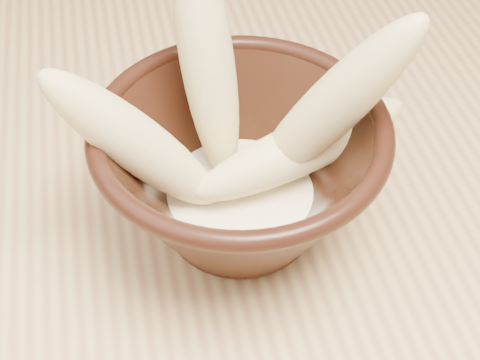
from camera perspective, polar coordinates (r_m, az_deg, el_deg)
table at (r=0.60m, az=1.55°, el=-1.62°), size 1.20×0.80×0.75m
bowl at (r=0.43m, az=0.00°, el=0.80°), size 0.19×0.19×0.10m
milk_puddle at (r=0.45m, az=0.00°, el=-1.43°), size 0.11×0.11×0.01m
banana_upright at (r=0.43m, az=-2.83°, el=10.23°), size 0.05×0.09×0.17m
banana_left at (r=0.41m, az=-8.87°, el=3.15°), size 0.12×0.06×0.13m
banana_right at (r=0.41m, az=7.75°, el=6.07°), size 0.12×0.07×0.16m
banana_across at (r=0.44m, az=5.29°, el=2.71°), size 0.16×0.07×0.06m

